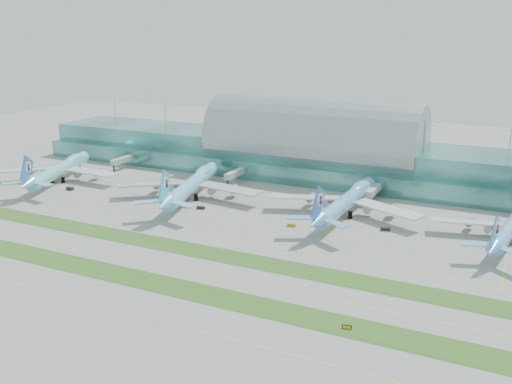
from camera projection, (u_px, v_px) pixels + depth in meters
The scene contains 19 objects.
ground at pixel (192, 252), 212.00m from camera, with size 700.00×700.00×0.00m, color gray.
terminal at pixel (313, 150), 319.39m from camera, with size 340.00×69.10×36.00m.
grass_strip_near at pixel (146, 281), 187.78m from camera, with size 420.00×12.00×0.08m, color #2D591E.
grass_strip_far at pixel (194, 250), 213.71m from camera, with size 420.00×12.00×0.08m, color #2D591E.
taxiline_a at pixel (106, 306), 170.50m from camera, with size 420.00×0.35×0.01m, color yellow.
taxiline_b at pixel (170, 265), 199.89m from camera, with size 420.00×0.35×0.01m, color yellow.
taxiline_c at pixel (216, 237), 227.55m from camera, with size 420.00×0.35×0.01m, color yellow.
taxiline_d at pixel (241, 221), 246.57m from camera, with size 420.00×0.35×0.01m, color yellow.
airliner_a at pixel (60, 169), 309.41m from camera, with size 65.93×76.73×21.85m.
airliner_b at pixel (192, 184), 278.46m from camera, with size 71.29×82.27×22.94m.
airliner_c at pixel (347, 200), 252.83m from camera, with size 70.89×80.41×22.15m.
airliner_d at pixel (511, 227), 221.67m from camera, with size 59.66×68.32×18.84m.
gse_a at pixel (21, 183), 304.32m from camera, with size 2.90×1.45×1.39m, color #C59C0B.
gse_b at pixel (70, 189), 292.89m from camera, with size 3.60×1.92×1.64m, color black.
gse_c at pixel (188, 206), 264.70m from camera, with size 3.02×1.43×1.49m, color black.
gse_d at pixel (201, 208), 262.23m from camera, with size 3.77×1.64×1.29m, color black.
gse_e at pixel (292, 225), 239.18m from camera, with size 3.49×1.77×1.37m, color #C88C0B.
gse_f at pixel (385, 229), 234.34m from camera, with size 3.88×1.91×1.46m, color black.
taxiway_sign_east at pixel (347, 327), 157.60m from camera, with size 2.75×0.81×1.16m.
Camera 1 is at (107.94, -167.20, 80.08)m, focal length 40.00 mm.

